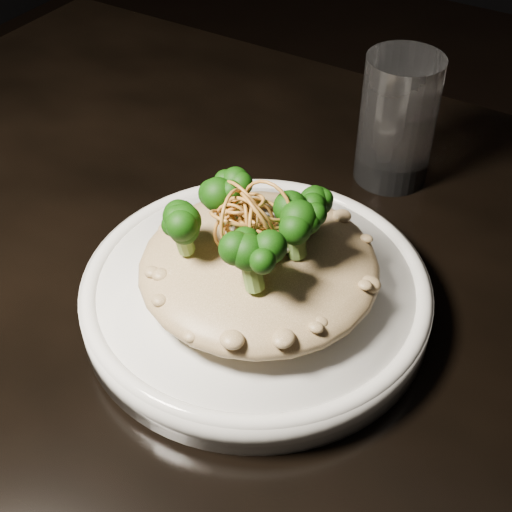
{
  "coord_description": "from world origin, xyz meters",
  "views": [
    {
      "loc": [
        0.2,
        -0.33,
        1.16
      ],
      "look_at": [
        -0.01,
        0.0,
        0.81
      ],
      "focal_mm": 50.0,
      "sensor_mm": 36.0,
      "label": 1
    }
  ],
  "objects": [
    {
      "name": "table",
      "position": [
        0.0,
        0.0,
        0.67
      ],
      "size": [
        1.1,
        0.8,
        0.75
      ],
      "color": "black",
      "rests_on": "ground"
    },
    {
      "name": "plate",
      "position": [
        -0.01,
        0.0,
        0.76
      ],
      "size": [
        0.27,
        0.27,
        0.03
      ],
      "primitive_type": "cylinder",
      "color": "silver",
      "rests_on": "table"
    },
    {
      "name": "risotto",
      "position": [
        -0.01,
        -0.0,
        0.8
      ],
      "size": [
        0.18,
        0.18,
        0.04
      ],
      "primitive_type": "ellipsoid",
      "color": "brown",
      "rests_on": "plate"
    },
    {
      "name": "broccoli",
      "position": [
        -0.01,
        -0.0,
        0.84
      ],
      "size": [
        0.13,
        0.13,
        0.05
      ],
      "primitive_type": null,
      "color": "black",
      "rests_on": "risotto"
    },
    {
      "name": "cheese",
      "position": [
        -0.0,
        0.01,
        0.82
      ],
      "size": [
        0.05,
        0.05,
        0.01
      ],
      "primitive_type": "ellipsoid",
      "color": "white",
      "rests_on": "risotto"
    },
    {
      "name": "shallots",
      "position": [
        -0.01,
        -0.0,
        0.85
      ],
      "size": [
        0.05,
        0.05,
        0.03
      ],
      "primitive_type": null,
      "color": "#93511F",
      "rests_on": "cheese"
    },
    {
      "name": "drinking_glass",
      "position": [
        0.01,
        0.22,
        0.81
      ],
      "size": [
        0.08,
        0.08,
        0.12
      ],
      "primitive_type": "cylinder",
      "rotation": [
        0.0,
        0.0,
        -0.07
      ],
      "color": "silver",
      "rests_on": "table"
    }
  ]
}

